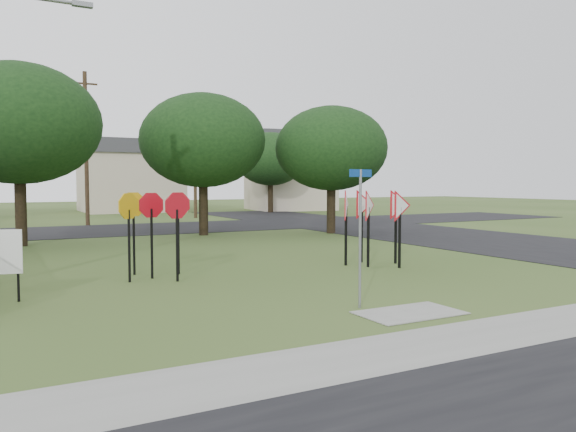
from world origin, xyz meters
The scene contains 17 objects.
ground centered at (0.00, 0.00, 0.00)m, with size 140.00×140.00×0.00m, color #344C1C.
sidewalk centered at (0.00, -4.20, 0.01)m, with size 30.00×1.60×0.02m, color gray.
planting_strip centered at (0.00, -5.40, 0.01)m, with size 30.00×0.80×0.02m, color #344C1C.
street_right centered at (12.00, 10.00, 0.01)m, with size 8.00×50.00×0.02m, color black.
street_far centered at (0.00, 20.00, 0.01)m, with size 60.00×8.00×0.02m, color black.
curb_pad centered at (0.00, -2.40, 0.01)m, with size 2.00×1.20×0.02m, color gray.
street_name_sign centered at (-0.57, -1.55, 1.61)m, with size 0.57×0.09×2.79m.
stop_sign_cluster centered at (-3.29, 3.95, 1.71)m, with size 2.13×1.74×2.29m.
yield_sign_cluster centered at (3.25, 3.09, 1.74)m, with size 2.46×1.82×2.37m.
far_pole_a centered at (-2.00, 24.00, 4.60)m, with size 1.40×0.24×9.00m.
far_pole_b centered at (6.00, 28.00, 4.35)m, with size 1.40×0.24×8.50m.
house_mid centered at (4.00, 40.00, 3.15)m, with size 8.40×8.40×6.20m.
house_right centered at (18.00, 36.00, 3.65)m, with size 8.30×8.30×7.20m.
tree_near_left centered at (-6.00, 14.00, 4.86)m, with size 6.40×6.40×7.27m.
tree_near_mid centered at (2.00, 15.00, 4.54)m, with size 6.00×6.00×6.80m.
tree_near_right centered at (8.00, 13.00, 4.22)m, with size 5.60×5.60×6.33m.
tree_far_right centered at (14.00, 32.00, 4.54)m, with size 6.00×6.00×6.80m.
Camera 1 is at (-7.10, -10.72, 2.52)m, focal length 35.00 mm.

